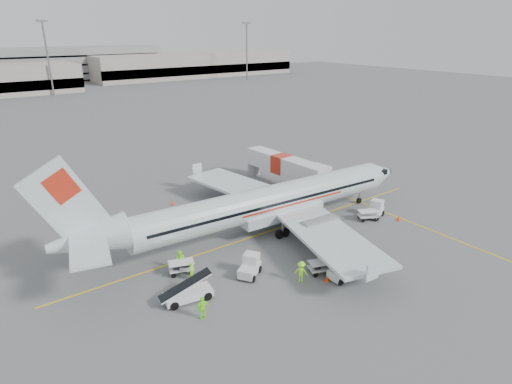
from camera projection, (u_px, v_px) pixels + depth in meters
ground at (267, 232)px, 44.08m from camera, size 360.00×360.00×0.00m
stripe_lead at (267, 232)px, 44.08m from camera, size 44.00×0.20×0.01m
stripe_cross at (416, 224)px, 45.75m from camera, size 0.20×20.00×0.01m
terminal_east at (194, 64)px, 190.32m from camera, size 90.00×26.00×10.00m
parking_garage at (79, 62)px, 176.15m from camera, size 62.00×24.00×14.00m
treeline at (8, 73)px, 175.13m from camera, size 300.00×3.00×6.00m
mast_center at (48, 59)px, 132.00m from camera, size 3.20×1.20×22.00m
mast_east at (247, 52)px, 173.31m from camera, size 3.20×1.20×22.00m
aircraft at (270, 181)px, 42.82m from camera, size 40.34×32.43×10.68m
jet_bridge at (282, 170)px, 56.76m from camera, size 3.88×15.77×4.10m
belt_loader at (188, 285)px, 32.57m from camera, size 5.16×2.58×2.67m
tug_fore at (375, 209)px, 47.38m from camera, size 2.64×2.01×1.80m
tug_mid at (342, 270)px, 35.53m from camera, size 2.26×1.30×1.74m
tug_aft at (249, 266)px, 35.95m from camera, size 2.69×2.43×1.81m
cart_loaded_a at (321, 267)px, 36.49m from camera, size 2.41×1.89×1.10m
cart_loaded_b at (181, 268)px, 36.43m from camera, size 2.42×1.88×1.11m
cart_empty_a at (334, 257)px, 37.95m from camera, size 2.61×1.69×1.30m
cart_empty_b at (368, 215)px, 46.71m from camera, size 2.41×2.03×1.08m
cone_nose at (399, 218)px, 46.65m from camera, size 0.37×0.37×0.60m
cone_port at (172, 203)px, 50.83m from camera, size 0.33×0.33×0.54m
cone_stbd at (327, 278)px, 35.37m from camera, size 0.34×0.34×0.56m
crew_a at (192, 271)px, 35.40m from camera, size 0.70×0.66×1.62m
crew_b at (181, 261)px, 36.78m from camera, size 1.12×1.15×1.87m
crew_c at (301, 272)px, 35.12m from camera, size 1.24×1.37×1.84m
crew_d at (203, 308)px, 30.61m from camera, size 1.09×0.53×1.80m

